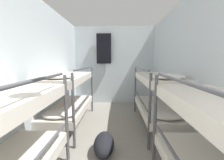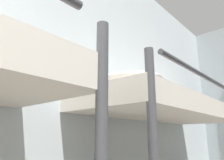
# 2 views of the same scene
# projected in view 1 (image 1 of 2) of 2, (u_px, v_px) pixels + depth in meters

# --- Properties ---
(wall_left) EXTENTS (0.06, 5.34, 2.43)m
(wall_left) POSITION_uv_depth(u_px,v_px,m) (25.00, 71.00, 2.21)
(wall_left) COLOR silver
(wall_left) RESTS_ON ground_plane
(wall_right) EXTENTS (0.06, 5.34, 2.43)m
(wall_right) POSITION_uv_depth(u_px,v_px,m) (200.00, 72.00, 2.13)
(wall_right) COLOR silver
(wall_right) RESTS_ON ground_plane
(wall_back) EXTENTS (2.60, 0.06, 2.43)m
(wall_back) POSITION_uv_depth(u_px,v_px,m) (114.00, 65.00, 4.79)
(wall_back) COLOR silver
(wall_back) RESTS_ON ground_plane
(bunk_stack_left_far) EXTENTS (0.68, 1.79, 1.23)m
(bunk_stack_left_far) POSITION_uv_depth(u_px,v_px,m) (69.00, 94.00, 3.08)
(bunk_stack_left_far) COLOR #4C4C51
(bunk_stack_left_far) RESTS_ON ground_plane
(bunk_stack_right_far) EXTENTS (0.68, 1.79, 1.23)m
(bunk_stack_right_far) POSITION_uv_depth(u_px,v_px,m) (157.00, 94.00, 3.02)
(bunk_stack_right_far) COLOR #4C4C51
(bunk_stack_right_far) RESTS_ON ground_plane
(duffel_bag) EXTENTS (0.30, 0.56, 0.30)m
(duffel_bag) POSITION_uv_depth(u_px,v_px,m) (104.00, 144.00, 2.20)
(duffel_bag) COLOR black
(duffel_bag) RESTS_ON ground_plane
(hanging_coat) EXTENTS (0.44, 0.12, 0.90)m
(hanging_coat) POSITION_uv_depth(u_px,v_px,m) (104.00, 49.00, 4.58)
(hanging_coat) COLOR black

